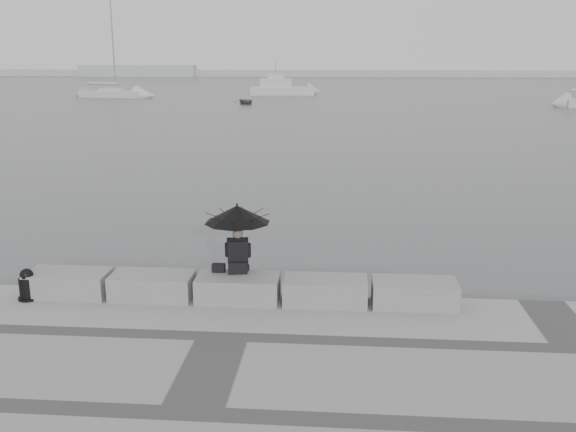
# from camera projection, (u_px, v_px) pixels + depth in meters

# --- Properties ---
(ground) EXTENTS (360.00, 360.00, 0.00)m
(ground) POSITION_uv_depth(u_px,v_px,m) (242.00, 315.00, 13.10)
(ground) COLOR #484A4D
(ground) RESTS_ON ground
(stone_block_far_left) EXTENTS (1.60, 0.80, 0.50)m
(stone_block_far_left) POSITION_uv_depth(u_px,v_px,m) (69.00, 284.00, 12.75)
(stone_block_far_left) COLOR gray
(stone_block_far_left) RESTS_ON promenade
(stone_block_left) EXTENTS (1.60, 0.80, 0.50)m
(stone_block_left) POSITION_uv_depth(u_px,v_px,m) (153.00, 286.00, 12.62)
(stone_block_left) COLOR gray
(stone_block_left) RESTS_ON promenade
(stone_block_centre) EXTENTS (1.60, 0.80, 0.50)m
(stone_block_centre) POSITION_uv_depth(u_px,v_px,m) (238.00, 288.00, 12.49)
(stone_block_centre) COLOR gray
(stone_block_centre) RESTS_ON promenade
(stone_block_right) EXTENTS (1.60, 0.80, 0.50)m
(stone_block_right) POSITION_uv_depth(u_px,v_px,m) (325.00, 291.00, 12.35)
(stone_block_right) COLOR gray
(stone_block_right) RESTS_ON promenade
(stone_block_far_right) EXTENTS (1.60, 0.80, 0.50)m
(stone_block_far_right) POSITION_uv_depth(u_px,v_px,m) (414.00, 294.00, 12.22)
(stone_block_far_right) COLOR gray
(stone_block_far_right) RESTS_ON promenade
(seated_person) EXTENTS (1.29, 1.29, 1.39)m
(seated_person) POSITION_uv_depth(u_px,v_px,m) (237.00, 222.00, 12.43)
(seated_person) COLOR black
(seated_person) RESTS_ON stone_block_centre
(bag) EXTENTS (0.26, 0.15, 0.16)m
(bag) POSITION_uv_depth(u_px,v_px,m) (219.00, 268.00, 12.67)
(bag) COLOR black
(bag) RESTS_ON stone_block_centre
(mooring_bollard) EXTENTS (0.40, 0.40, 0.64)m
(mooring_bollard) POSITION_uv_depth(u_px,v_px,m) (28.00, 287.00, 12.54)
(mooring_bollard) COLOR black
(mooring_bollard) RESTS_ON promenade
(distant_landmass) EXTENTS (180.00, 8.00, 2.80)m
(distant_landmass) POSITION_uv_depth(u_px,v_px,m) (301.00, 73.00, 162.92)
(distant_landmass) COLOR #AAADAF
(distant_landmass) RESTS_ON ground
(sailboat_left) EXTENTS (8.70, 4.07, 12.90)m
(sailboat_left) POSITION_uv_depth(u_px,v_px,m) (112.00, 93.00, 81.59)
(sailboat_left) COLOR #B9B9BB
(sailboat_left) RESTS_ON ground
(motor_cruiser) EXTENTS (8.73, 3.58, 4.50)m
(motor_cruiser) POSITION_uv_depth(u_px,v_px,m) (282.00, 88.00, 86.38)
(motor_cruiser) COLOR #B9B9BB
(motor_cruiser) RESTS_ON ground
(dinghy) EXTENTS (3.51, 2.42, 0.55)m
(dinghy) POSITION_uv_depth(u_px,v_px,m) (246.00, 101.00, 70.77)
(dinghy) COLOR slate
(dinghy) RESTS_ON ground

